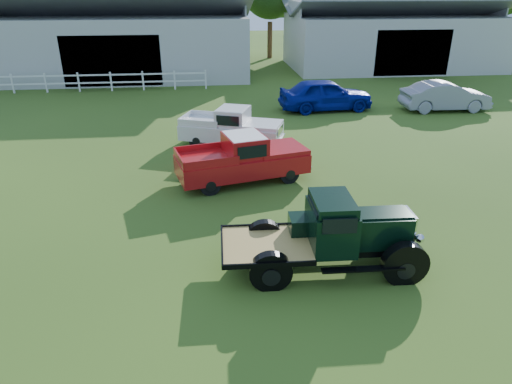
{
  "coord_description": "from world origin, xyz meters",
  "views": [
    {
      "loc": [
        -1.06,
        -10.14,
        6.28
      ],
      "look_at": [
        0.2,
        1.2,
        1.05
      ],
      "focal_mm": 32.0,
      "sensor_mm": 36.0,
      "label": 1
    }
  ],
  "objects_px": {
    "red_pickup": "(242,158)",
    "misc_car_blue": "(326,94)",
    "vintage_flatbed": "(327,234)",
    "white_pickup": "(231,127)",
    "misc_car_grey": "(445,96)"
  },
  "relations": [
    {
      "from": "vintage_flatbed",
      "to": "misc_car_blue",
      "type": "height_order",
      "value": "vintage_flatbed"
    },
    {
      "from": "misc_car_grey",
      "to": "white_pickup",
      "type": "bearing_deg",
      "value": 112.77
    },
    {
      "from": "vintage_flatbed",
      "to": "misc_car_grey",
      "type": "xyz_separation_m",
      "value": [
        10.13,
        14.04,
        -0.17
      ]
    },
    {
      "from": "vintage_flatbed",
      "to": "red_pickup",
      "type": "relative_size",
      "value": 1.02
    },
    {
      "from": "misc_car_blue",
      "to": "vintage_flatbed",
      "type": "bearing_deg",
      "value": 161.44
    },
    {
      "from": "red_pickup",
      "to": "vintage_flatbed",
      "type": "bearing_deg",
      "value": -88.5
    },
    {
      "from": "vintage_flatbed",
      "to": "red_pickup",
      "type": "bearing_deg",
      "value": 107.12
    },
    {
      "from": "vintage_flatbed",
      "to": "white_pickup",
      "type": "distance_m",
      "value": 9.54
    },
    {
      "from": "misc_car_blue",
      "to": "misc_car_grey",
      "type": "xyz_separation_m",
      "value": [
        6.38,
        -0.79,
        -0.09
      ]
    },
    {
      "from": "red_pickup",
      "to": "misc_car_grey",
      "type": "xyz_separation_m",
      "value": [
        11.66,
        8.5,
        -0.08
      ]
    },
    {
      "from": "misc_car_blue",
      "to": "misc_car_grey",
      "type": "distance_m",
      "value": 6.43
    },
    {
      "from": "vintage_flatbed",
      "to": "white_pickup",
      "type": "bearing_deg",
      "value": 101.77
    },
    {
      "from": "red_pickup",
      "to": "misc_car_blue",
      "type": "relative_size",
      "value": 0.93
    },
    {
      "from": "red_pickup",
      "to": "white_pickup",
      "type": "distance_m",
      "value": 3.86
    },
    {
      "from": "vintage_flatbed",
      "to": "misc_car_blue",
      "type": "distance_m",
      "value": 15.3
    }
  ]
}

